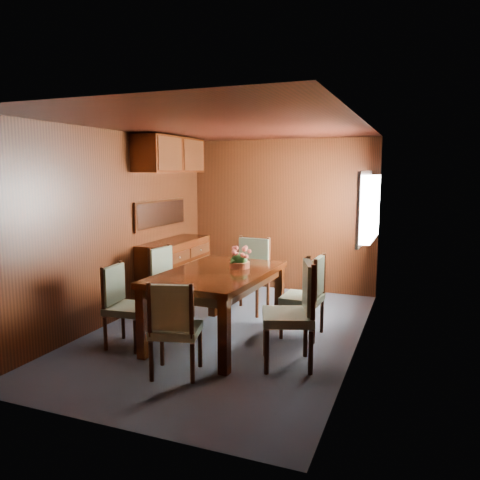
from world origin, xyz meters
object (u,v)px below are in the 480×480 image
at_px(chair_left_near, 122,301).
at_px(chair_right_near, 296,307).
at_px(sideboard, 175,270).
at_px(dining_table, 217,281).
at_px(flower_centerpiece, 240,258).
at_px(chair_head, 174,324).

height_order(chair_left_near, chair_right_near, chair_right_near).
bearing_deg(chair_right_near, sideboard, 34.22).
bearing_deg(dining_table, sideboard, 136.87).
bearing_deg(chair_right_near, flower_centerpiece, 33.74).
bearing_deg(chair_left_near, chair_right_near, 89.31).
xyz_separation_m(dining_table, chair_right_near, (0.99, -0.36, -0.10)).
bearing_deg(chair_right_near, dining_table, 50.61).
bearing_deg(flower_centerpiece, chair_left_near, -143.58).
bearing_deg(flower_centerpiece, chair_head, -96.18).
bearing_deg(sideboard, chair_left_near, -78.87).
height_order(dining_table, chair_right_near, chair_right_near).
bearing_deg(chair_right_near, chair_left_near, 75.45).
relative_size(sideboard, dining_table, 0.80).
xyz_separation_m(chair_left_near, flower_centerpiece, (1.06, 0.78, 0.41)).
relative_size(sideboard, chair_right_near, 1.33).
height_order(chair_left_near, chair_head, chair_head).
bearing_deg(chair_left_near, dining_table, 114.50).
xyz_separation_m(sideboard, chair_left_near, (0.36, -1.81, 0.05)).
bearing_deg(sideboard, dining_table, -45.68).
xyz_separation_m(chair_head, flower_centerpiece, (0.14, 1.29, 0.40)).
bearing_deg(flower_centerpiece, sideboard, 144.14).
distance_m(dining_table, flower_centerpiece, 0.38).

